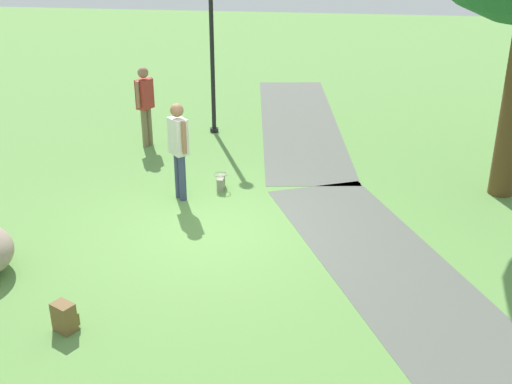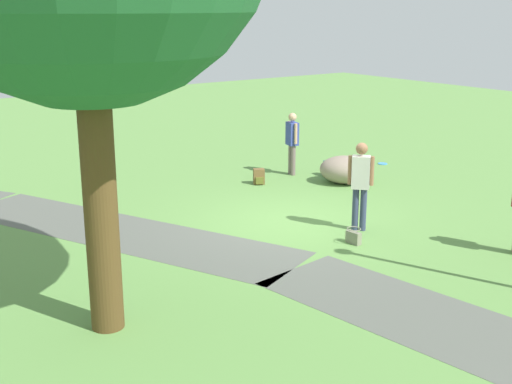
% 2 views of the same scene
% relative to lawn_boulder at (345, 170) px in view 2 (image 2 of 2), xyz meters
% --- Properties ---
extents(ground_plane, '(48.00, 48.00, 0.00)m').
position_rel_lawn_boulder_xyz_m(ground_plane, '(-1.76, 3.23, -0.36)').
color(ground_plane, '#5F8F46').
extents(footpath_segment_mid, '(8.08, 4.91, 0.01)m').
position_rel_lawn_boulder_xyz_m(footpath_segment_mid, '(-0.17, 6.41, -0.35)').
color(footpath_segment_mid, '#575A52').
rests_on(footpath_segment_mid, ground).
extents(lawn_boulder, '(1.71, 1.69, 0.71)m').
position_rel_lawn_boulder_xyz_m(lawn_boulder, '(0.00, 0.00, 0.00)').
color(lawn_boulder, gray).
rests_on(lawn_boulder, ground).
extents(woman_with_handbag, '(0.43, 0.42, 1.82)m').
position_rel_lawn_boulder_xyz_m(woman_with_handbag, '(-2.96, 2.39, 0.72)').
color(woman_with_handbag, '#353E5C').
rests_on(woman_with_handbag, ground).
extents(man_near_boulder, '(0.51, 0.32, 1.69)m').
position_rel_lawn_boulder_xyz_m(man_near_boulder, '(1.52, 0.53, 0.62)').
color(man_near_boulder, '#756360').
rests_on(man_near_boulder, ground).
extents(handbag_on_grass, '(0.32, 0.28, 0.31)m').
position_rel_lawn_boulder_xyz_m(handbag_on_grass, '(-3.49, 3.05, -0.21)').
color(handbag_on_grass, gray).
rests_on(handbag_on_grass, ground).
extents(backpack_by_boulder, '(0.32, 0.31, 0.40)m').
position_rel_lawn_boulder_xyz_m(backpack_by_boulder, '(0.82, -0.19, -0.16)').
color(backpack_by_boulder, navy).
rests_on(backpack_by_boulder, ground).
extents(spare_backpack_on_lawn, '(0.34, 0.34, 0.40)m').
position_rel_lawn_boulder_xyz_m(spare_backpack_on_lawn, '(1.21, 1.87, -0.16)').
color(spare_backpack_on_lawn, brown).
rests_on(spare_backpack_on_lawn, ground).
extents(frisbee_on_grass, '(0.27, 0.27, 0.02)m').
position_rel_lawn_boulder_xyz_m(frisbee_on_grass, '(0.94, -2.40, -0.35)').
color(frisbee_on_grass, '#3F92DD').
rests_on(frisbee_on_grass, ground).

